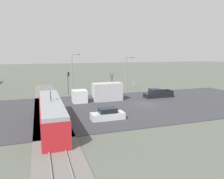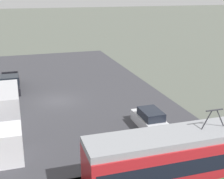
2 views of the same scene
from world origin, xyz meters
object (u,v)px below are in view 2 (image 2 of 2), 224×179
(light_rail_tram, at_px, (210,153))
(box_truck, at_px, (4,117))
(sedan_car_0, at_px, (151,121))
(pickup_truck, at_px, (10,84))

(light_rail_tram, relative_size, box_truck, 1.64)
(box_truck, relative_size, sedan_car_0, 2.04)
(pickup_truck, bearing_deg, sedan_car_0, 127.74)
(light_rail_tram, distance_m, pickup_truck, 24.38)
(box_truck, bearing_deg, sedan_car_0, 168.85)
(light_rail_tram, height_order, pickup_truck, light_rail_tram)
(box_truck, height_order, pickup_truck, box_truck)
(sedan_car_0, bearing_deg, light_rail_tram, 94.13)
(pickup_truck, bearing_deg, box_truck, 87.95)
(light_rail_tram, distance_m, sedan_car_0, 7.43)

